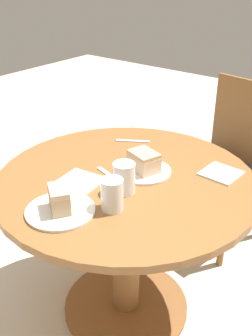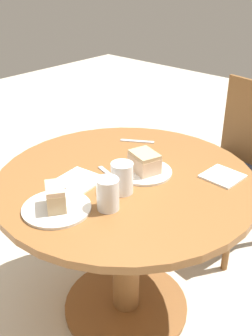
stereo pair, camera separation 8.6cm
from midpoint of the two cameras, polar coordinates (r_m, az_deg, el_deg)
The scene contains 13 objects.
ground_plane at distance 2.00m, azimuth -1.30°, elevation -19.46°, with size 8.00×8.00×0.00m, color beige.
table at distance 1.66m, azimuth -1.50°, elevation -7.33°, with size 1.03×1.03×0.72m.
chair at distance 2.27m, azimuth 13.51°, elevation 0.97°, with size 0.49×0.48×0.91m.
plate_near at distance 1.58m, azimuth 1.01°, elevation -0.47°, with size 0.22×0.22×0.01m.
plate_far at distance 1.37m, azimuth -11.30°, elevation -6.12°, with size 0.24×0.24×0.01m.
cake_slice_near at distance 1.56m, azimuth 1.03°, elevation 0.96°, with size 0.14×0.12×0.08m.
cake_slice_far at distance 1.34m, azimuth -11.48°, elevation -4.47°, with size 0.12×0.11×0.08m.
glass_lemonade at distance 1.43m, azimuth -2.01°, elevation -1.76°, with size 0.08×0.08×0.12m.
glass_water at distance 1.34m, azimuth -3.89°, elevation -4.09°, with size 0.08×0.08×0.12m.
napkin_stack at distance 1.53m, azimuth -8.41°, elevation -2.02°, with size 0.17×0.17×0.01m.
fork at distance 1.56m, azimuth -3.87°, elevation -1.17°, with size 0.17×0.06×0.00m.
spoon at distance 1.85m, azimuth -0.36°, elevation 3.93°, with size 0.14×0.10×0.00m.
napkin_side at distance 1.60m, azimuth 12.15°, elevation -0.77°, with size 0.15×0.15×0.01m.
Camera 1 is at (0.84, -1.06, 1.48)m, focal length 42.00 mm.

